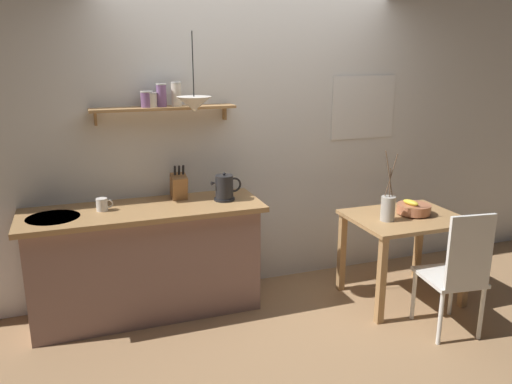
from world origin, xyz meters
The scene contains 12 objects.
ground_plane centered at (0.00, 0.00, 0.00)m, with size 14.00×14.00×0.00m, color #A87F56.
back_wall centered at (0.20, 0.65, 1.35)m, with size 6.80×0.11×2.70m.
kitchen_counter centered at (-1.00, 0.32, 0.45)m, with size 1.83×0.63×0.90m.
wall_shelf centered at (-0.79, 0.49, 1.67)m, with size 1.13×0.20×0.32m.
dining_table centered at (1.07, -0.15, 0.61)m, with size 0.90×0.72×0.74m.
dining_chair_near centered at (1.08, -0.79, 0.52)m, with size 0.44×0.48×0.98m.
fruit_bowl centered at (1.16, -0.13, 0.79)m, with size 0.28×0.28×0.13m.
twig_vase centered at (0.86, -0.19, 0.84)m, with size 0.11×0.11×0.57m.
electric_kettle centered at (-0.35, 0.29, 1.00)m, with size 0.25×0.17×0.23m.
knife_block centered at (-0.69, 0.44, 1.01)m, with size 0.12×0.18×0.29m.
coffee_mug_by_sink centered at (-1.30, 0.32, 0.94)m, with size 0.12×0.08×0.10m.
pendant_lamp centered at (-0.59, 0.23, 1.68)m, with size 0.26×0.26×0.57m.
Camera 1 is at (-1.46, -3.53, 2.05)m, focal length 35.97 mm.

